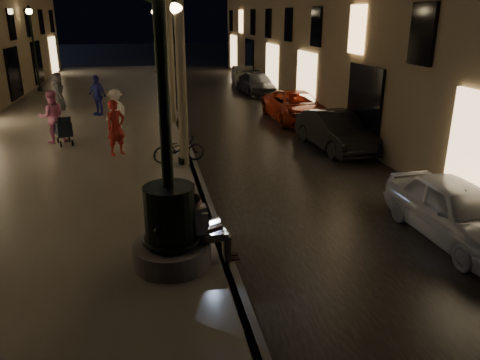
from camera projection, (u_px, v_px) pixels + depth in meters
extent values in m
plane|color=black|center=(177.00, 121.00, 20.79)|extent=(120.00, 120.00, 0.00)
cube|color=black|center=(243.00, 118.00, 21.34)|extent=(6.00, 45.00, 0.02)
cube|color=slate|center=(83.00, 123.00, 20.01)|extent=(8.00, 45.00, 0.20)
cube|color=#59595B|center=(177.00, 119.00, 20.76)|extent=(0.25, 45.00, 0.20)
cylinder|color=#59595B|center=(172.00, 254.00, 8.46)|extent=(1.40, 1.40, 0.40)
cylinder|color=black|center=(170.00, 216.00, 8.21)|extent=(0.90, 0.90, 1.10)
torus|color=black|center=(171.00, 239.00, 8.36)|extent=(1.04, 1.04, 0.10)
torus|color=black|center=(169.00, 194.00, 8.07)|extent=(0.89, 0.89, 0.09)
cylinder|color=black|center=(163.00, 93.00, 7.49)|extent=(0.20, 0.20, 3.20)
cube|color=tan|center=(202.00, 237.00, 8.46)|extent=(0.35, 0.24, 0.18)
cube|color=white|center=(198.00, 220.00, 8.34)|extent=(0.44, 0.25, 0.56)
sphere|color=tan|center=(196.00, 201.00, 8.22)|extent=(0.21, 0.21, 0.21)
sphere|color=black|center=(195.00, 199.00, 8.20)|extent=(0.21, 0.21, 0.21)
cube|color=tan|center=(215.00, 238.00, 8.43)|extent=(0.45, 0.13, 0.14)
cube|color=tan|center=(214.00, 233.00, 8.59)|extent=(0.45, 0.13, 0.14)
cube|color=tan|center=(227.00, 249.00, 8.55)|extent=(0.13, 0.12, 0.49)
cube|color=tan|center=(226.00, 244.00, 8.71)|extent=(0.13, 0.12, 0.49)
cube|color=black|center=(233.00, 259.00, 8.64)|extent=(0.25, 0.10, 0.03)
cube|color=black|center=(231.00, 255.00, 8.81)|extent=(0.25, 0.10, 0.03)
cube|color=black|center=(216.00, 231.00, 8.49)|extent=(0.24, 0.32, 0.02)
cube|color=black|center=(207.00, 227.00, 8.42)|extent=(0.09, 0.32, 0.21)
cube|color=#B2E1FF|center=(208.00, 227.00, 8.42)|extent=(0.06, 0.29, 0.18)
cylinder|color=#6B604C|center=(181.00, 81.00, 13.37)|extent=(0.28, 0.28, 5.00)
cylinder|color=#6B604C|center=(171.00, 60.00, 18.91)|extent=(0.28, 0.28, 5.10)
cylinder|color=#6B604C|center=(162.00, 52.00, 24.47)|extent=(0.28, 0.28, 4.90)
cylinder|color=#6B604C|center=(159.00, 42.00, 29.98)|extent=(0.28, 0.28, 5.20)
cylinder|color=black|center=(183.00, 161.00, 14.17)|extent=(0.28, 0.28, 0.20)
cylinder|color=black|center=(180.00, 91.00, 13.46)|extent=(0.12, 0.12, 4.40)
sphere|color=#FFD88C|center=(177.00, 8.00, 12.71)|extent=(0.36, 0.36, 0.36)
cylinder|color=black|center=(169.00, 111.00, 21.56)|extent=(0.28, 0.28, 0.20)
cylinder|color=black|center=(166.00, 64.00, 20.86)|extent=(0.12, 0.12, 4.40)
sphere|color=#FFD88C|center=(163.00, 10.00, 20.10)|extent=(0.36, 0.36, 0.36)
cone|color=black|center=(163.00, 4.00, 20.02)|extent=(0.30, 0.30, 0.22)
cylinder|color=black|center=(161.00, 86.00, 28.95)|extent=(0.28, 0.28, 0.20)
cylinder|color=black|center=(159.00, 51.00, 28.25)|extent=(0.12, 0.12, 4.40)
sphere|color=#FFD88C|center=(157.00, 11.00, 27.49)|extent=(0.36, 0.36, 0.36)
cone|color=black|center=(157.00, 7.00, 27.41)|extent=(0.30, 0.30, 0.22)
cylinder|color=black|center=(157.00, 71.00, 36.34)|extent=(0.28, 0.28, 0.20)
cylinder|color=black|center=(156.00, 43.00, 35.64)|extent=(0.12, 0.12, 4.40)
sphere|color=#FFD88C|center=(154.00, 12.00, 34.89)|extent=(0.36, 0.36, 0.36)
cone|color=black|center=(153.00, 8.00, 34.80)|extent=(0.30, 0.30, 0.22)
cylinder|color=black|center=(40.00, 89.00, 27.63)|extent=(0.28, 0.28, 0.20)
cylinder|color=black|center=(35.00, 53.00, 26.93)|extent=(0.12, 0.12, 4.40)
sphere|color=#FFD88C|center=(29.00, 11.00, 26.18)|extent=(0.36, 0.36, 0.36)
cone|color=black|center=(28.00, 7.00, 26.09)|extent=(0.30, 0.30, 0.22)
cube|color=black|center=(63.00, 128.00, 16.12)|extent=(0.69, 0.90, 0.48)
cube|color=black|center=(64.00, 121.00, 15.71)|extent=(0.46, 0.30, 0.31)
cylinder|color=black|center=(61.00, 144.00, 15.93)|extent=(0.10, 0.21, 0.21)
cylinder|color=black|center=(72.00, 143.00, 16.10)|extent=(0.10, 0.21, 0.21)
cylinder|color=black|center=(58.00, 140.00, 16.45)|extent=(0.10, 0.21, 0.21)
cylinder|color=black|center=(69.00, 139.00, 16.63)|extent=(0.10, 0.21, 0.21)
cylinder|color=black|center=(60.00, 114.00, 16.33)|extent=(0.17, 0.46, 0.29)
imported|color=#B3B7BC|center=(456.00, 211.00, 9.71)|extent=(1.58, 3.77, 1.27)
imported|color=black|center=(335.00, 131.00, 16.27)|extent=(1.71, 4.09, 1.31)
imported|color=maroon|center=(296.00, 107.00, 20.65)|extent=(2.15, 4.65, 1.29)
imported|color=#313236|center=(257.00, 84.00, 27.57)|extent=(1.94, 4.29, 1.22)
imported|color=#9A9B96|center=(243.00, 76.00, 31.33)|extent=(1.65, 3.82, 1.22)
imported|color=#A82621|center=(116.00, 128.00, 14.86)|extent=(0.77, 0.70, 1.77)
imported|color=pink|center=(52.00, 117.00, 16.30)|extent=(1.05, 0.91, 1.84)
imported|color=white|center=(116.00, 110.00, 17.98)|extent=(1.11, 1.19, 1.61)
imported|color=navy|center=(97.00, 95.00, 20.82)|extent=(1.04, 1.05, 1.78)
imported|color=#303035|center=(58.00, 91.00, 21.96)|extent=(0.70, 0.94, 1.74)
imported|color=black|center=(179.00, 149.00, 14.26)|extent=(1.65, 0.79, 0.83)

